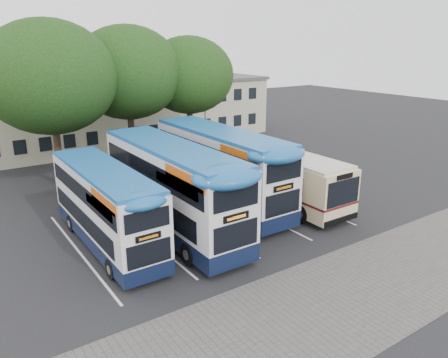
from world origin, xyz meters
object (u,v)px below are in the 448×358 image
tree_left (49,77)px  tree_right (189,75)px  bus_dd_left (106,204)px  bus_single (275,172)px  lamp_post (205,96)px  bus_dd_mid (172,185)px  bus_dd_right (220,165)px  tree_mid (128,73)px

tree_left → tree_right: size_ratio=1.10×
bus_dd_left → bus_single: bus_dd_left is taller
bus_single → lamp_post: bearing=75.3°
bus_dd_mid → bus_dd_right: size_ratio=1.00×
lamp_post → bus_dd_left: lamp_post is taller
lamp_post → tree_mid: size_ratio=0.81×
tree_right → bus_dd_left: size_ratio=1.06×
lamp_post → bus_dd_left: bearing=-135.5°
tree_mid → tree_right: tree_mid is taller
tree_left → tree_mid: tree_left is taller
tree_left → bus_dd_right: bearing=-52.5°
tree_mid → tree_left: bearing=-168.3°
bus_dd_left → bus_dd_mid: (3.60, -0.27, 0.40)m
tree_mid → bus_dd_mid: tree_mid is taller
lamp_post → bus_dd_left: size_ratio=0.92×
lamp_post → bus_dd_right: lamp_post is taller
tree_right → bus_dd_left: (-11.74, -11.83, -5.01)m
tree_mid → bus_dd_left: size_ratio=1.14×
lamp_post → bus_single: bearing=-104.7°
tree_right → bus_dd_right: bearing=-110.4°
tree_left → bus_dd_left: bearing=-93.1°
bus_dd_left → tree_mid: bearing=61.7°
tree_mid → bus_dd_left: bearing=-118.3°
lamp_post → bus_single: lamp_post is taller
bus_dd_mid → bus_single: size_ratio=1.04×
bus_dd_mid → bus_dd_left: bearing=175.8°
tree_mid → bus_dd_right: 11.97m
lamp_post → bus_dd_left: (-15.23, -14.95, -2.82)m
lamp_post → tree_left: size_ratio=0.79×
bus_single → bus_dd_left: bearing=-177.9°
tree_mid → bus_dd_right: size_ratio=0.97×
lamp_post → tree_mid: (-8.57, -2.59, 2.57)m
tree_mid → bus_single: bearing=-68.2°
lamp_post → tree_left: 15.35m
tree_right → bus_dd_left: 17.40m
bus_dd_right → bus_single: bus_dd_right is taller
bus_dd_mid → bus_dd_right: 4.69m
tree_left → tree_mid: (6.06, 1.26, -0.01)m
tree_mid → tree_right: (5.07, -0.53, -0.38)m
tree_left → bus_dd_mid: tree_left is taller
tree_left → bus_dd_left: tree_left is taller
bus_dd_mid → lamp_post: bearing=52.6°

